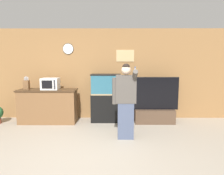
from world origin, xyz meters
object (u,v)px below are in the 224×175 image
object	(u,v)px
microwave	(50,84)
person_standing	(125,100)
counter_island	(48,106)
tv_on_stand	(154,110)
aquarium_on_stand	(106,98)
knife_block	(26,85)

from	to	relation	value
microwave	person_standing	xyz separation A→B (m)	(1.96, -1.13, -0.22)
counter_island	tv_on_stand	distance (m)	2.91
aquarium_on_stand	person_standing	world-z (taller)	person_standing
knife_block	aquarium_on_stand	distance (m)	2.18
knife_block	person_standing	distance (m)	2.86
knife_block	aquarium_on_stand	bearing A→B (deg)	3.05
tv_on_stand	microwave	bearing A→B (deg)	179.73
tv_on_stand	person_standing	world-z (taller)	person_standing
aquarium_on_stand	tv_on_stand	world-z (taller)	aquarium_on_stand
aquarium_on_stand	person_standing	xyz separation A→B (m)	(0.47, -1.26, 0.19)
counter_island	knife_block	distance (m)	0.82
knife_block	counter_island	bearing A→B (deg)	-1.60
counter_island	aquarium_on_stand	distance (m)	1.60
counter_island	knife_block	bearing A→B (deg)	178.40
tv_on_stand	person_standing	distance (m)	1.50
aquarium_on_stand	person_standing	size ratio (longest dim) A/B	0.81
counter_island	microwave	xyz separation A→B (m)	(0.09, 0.01, 0.61)
microwave	tv_on_stand	distance (m)	2.91
aquarium_on_stand	tv_on_stand	bearing A→B (deg)	-5.94
microwave	person_standing	world-z (taller)	person_standing
knife_block	tv_on_stand	world-z (taller)	knife_block
microwave	knife_block	bearing A→B (deg)	179.08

